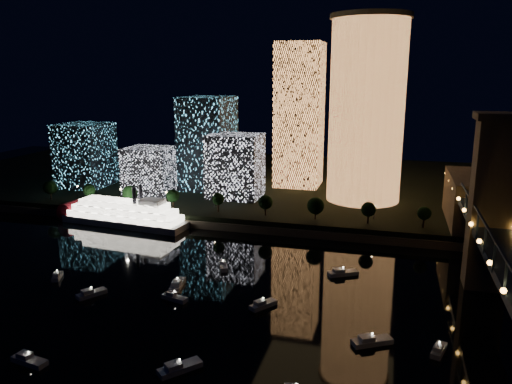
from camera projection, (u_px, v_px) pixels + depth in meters
ground at (212, 341)px, 115.11m from camera, size 520.00×520.00×0.00m
far_bank at (317, 185)px, 264.56m from camera, size 420.00×160.00×5.00m
seawall at (287, 230)px, 191.65m from camera, size 420.00×6.00×3.00m
tower_cylindrical at (367, 110)px, 215.45m from camera, size 34.00×34.00×79.39m
tower_rectangular at (299, 116)px, 246.58m from camera, size 22.01×22.01×70.04m
midrise_blocks at (174, 154)px, 241.39m from camera, size 102.59×44.23×44.47m
riverboat at (119, 214)px, 203.83m from camera, size 58.30×17.30×17.31m
motorboats at (222, 312)px, 127.46m from camera, size 111.88×71.90×2.78m
esplanade_trees at (211, 198)px, 203.84m from camera, size 165.60×6.74×8.87m
street_lamps at (214, 198)px, 210.00m from camera, size 132.70×0.70×5.65m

